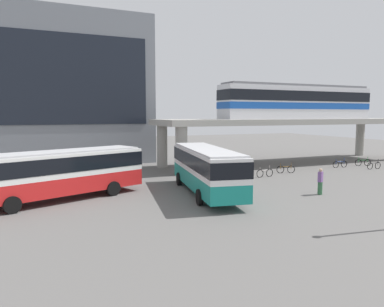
% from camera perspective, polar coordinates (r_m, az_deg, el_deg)
% --- Properties ---
extents(ground_plane, '(120.00, 120.00, 0.00)m').
position_cam_1_polar(ground_plane, '(31.41, -4.26, -4.15)').
color(ground_plane, '#605E5B').
extents(station_building, '(23.72, 13.00, 16.69)m').
position_cam_1_polar(station_building, '(47.01, -22.25, 9.03)').
color(station_building, slate).
rests_on(station_building, ground_plane).
extents(elevated_platform, '(30.79, 7.01, 5.05)m').
position_cam_1_polar(elevated_platform, '(43.27, 14.68, 4.33)').
color(elevated_platform, '#9E9B93').
rests_on(elevated_platform, ground_plane).
extents(train, '(19.25, 2.96, 3.84)m').
position_cam_1_polar(train, '(44.03, 16.00, 7.74)').
color(train, silver).
rests_on(train, elevated_platform).
extents(bus_main, '(4.54, 11.32, 3.22)m').
position_cam_1_polar(bus_main, '(25.77, 2.20, -1.91)').
color(bus_main, teal).
rests_on(bus_main, ground_plane).
extents(bus_secondary, '(11.22, 6.29, 3.22)m').
position_cam_1_polar(bus_secondary, '(25.36, -19.54, -2.39)').
color(bus_secondary, red).
rests_on(bus_secondary, ground_plane).
extents(bicycle_orange, '(1.75, 0.52, 1.04)m').
position_cam_1_polar(bicycle_orange, '(35.36, 7.78, -2.45)').
color(bicycle_orange, black).
rests_on(bicycle_orange, ground_plane).
extents(bicycle_brown, '(1.72, 0.63, 1.04)m').
position_cam_1_polar(bicycle_brown, '(36.25, 14.28, -2.37)').
color(bicycle_brown, black).
rests_on(bicycle_brown, ground_plane).
extents(bicycle_blue, '(1.79, 0.22, 1.04)m').
position_cam_1_polar(bicycle_blue, '(41.69, 21.89, -1.54)').
color(bicycle_blue, black).
rests_on(bicycle_blue, ground_plane).
extents(bicycle_green, '(1.72, 0.63, 1.04)m').
position_cam_1_polar(bicycle_green, '(44.14, 24.89, -1.26)').
color(bicycle_green, black).
rests_on(bicycle_green, ground_plane).
extents(bicycle_black, '(1.79, 0.14, 1.04)m').
position_cam_1_polar(bicycle_black, '(41.97, 26.29, -1.68)').
color(bicycle_black, black).
rests_on(bicycle_black, ground_plane).
extents(bicycle_silver, '(1.79, 0.15, 1.04)m').
position_cam_1_polar(bicycle_silver, '(33.53, 11.18, -2.97)').
color(bicycle_silver, black).
rests_on(bicycle_silver, ground_plane).
extents(pedestrian_waiting_near_stop, '(0.48, 0.42, 1.84)m').
position_cam_1_polar(pedestrian_waiting_near_stop, '(27.20, 19.20, -4.20)').
color(pedestrian_waiting_near_stop, '#33663F').
rests_on(pedestrian_waiting_near_stop, ground_plane).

